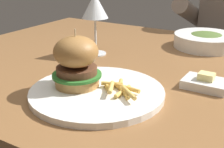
{
  "coord_description": "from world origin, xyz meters",
  "views": [
    {
      "loc": [
        0.28,
        -0.73,
        1.03
      ],
      "look_at": [
        -0.05,
        -0.19,
        0.78
      ],
      "focal_mm": 50.0,
      "sensor_mm": 36.0,
      "label": 1
    }
  ],
  "objects": [
    {
      "name": "fries_pile",
      "position": [
        -0.02,
        -0.21,
        0.76
      ],
      "size": [
        0.11,
        0.09,
        0.02
      ],
      "color": "#EABC5B",
      "rests_on": "main_plate"
    },
    {
      "name": "butter_dish",
      "position": [
        0.12,
        -0.06,
        0.75
      ],
      "size": [
        0.1,
        0.07,
        0.04
      ],
      "color": "white",
      "rests_on": "dining_table"
    },
    {
      "name": "wine_glass",
      "position": [
        -0.25,
        0.03,
        0.88
      ],
      "size": [
        0.08,
        0.08,
        0.18
      ],
      "color": "silver",
      "rests_on": "dining_table"
    },
    {
      "name": "burger_sandwich",
      "position": [
        -0.12,
        -0.23,
        0.81
      ],
      "size": [
        0.11,
        0.11,
        0.13
      ],
      "color": "#B78447",
      "rests_on": "main_plate"
    },
    {
      "name": "soup_bowl",
      "position": [
        0.02,
        0.28,
        0.76
      ],
      "size": [
        0.21,
        0.21,
        0.05
      ],
      "color": "white",
      "rests_on": "dining_table"
    },
    {
      "name": "main_plate",
      "position": [
        -0.07,
        -0.22,
        0.75
      ],
      "size": [
        0.29,
        0.29,
        0.01
      ],
      "primitive_type": "cylinder",
      "color": "white",
      "rests_on": "dining_table"
    },
    {
      "name": "dining_table",
      "position": [
        0.0,
        0.0,
        0.66
      ],
      "size": [
        1.39,
        0.91,
        0.74
      ],
      "color": "brown",
      "rests_on": "ground"
    }
  ]
}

